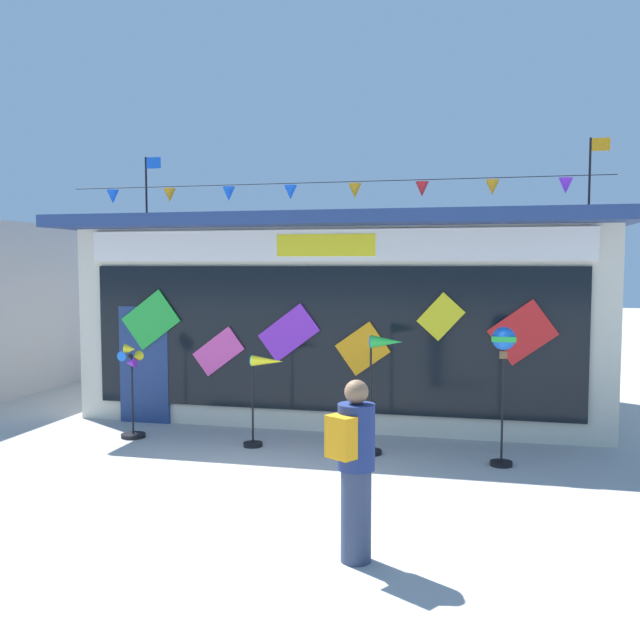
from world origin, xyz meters
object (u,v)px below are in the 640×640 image
wind_spinner_center_right (503,356)px  person_near_camera (355,467)px  wind_spinner_left (262,385)px  wind_spinner_far_left (131,385)px  kite_shop_building (351,314)px  wind_spinner_center_left (381,374)px

wind_spinner_center_right → person_near_camera: 3.83m
wind_spinner_left → wind_spinner_center_right: bearing=-3.3°
wind_spinner_far_left → kite_shop_building: bearing=47.5°
wind_spinner_left → person_near_camera: person_near_camera is taller
wind_spinner_center_left → wind_spinner_left: bearing=179.4°
kite_shop_building → person_near_camera: 7.13m
wind_spinner_far_left → wind_spinner_center_left: size_ratio=0.86×
wind_spinner_left → wind_spinner_center_left: bearing=-0.6°
wind_spinner_center_right → person_near_camera: wind_spinner_center_right is taller
kite_shop_building → wind_spinner_left: kite_shop_building is taller
kite_shop_building → wind_spinner_center_left: (1.06, -3.22, -0.62)m
wind_spinner_left → person_near_camera: size_ratio=0.82×
kite_shop_building → wind_spinner_far_left: bearing=-132.5°
wind_spinner_left → wind_spinner_center_right: (3.45, -0.20, 0.57)m
wind_spinner_left → wind_spinner_center_right: wind_spinner_center_right is taller
kite_shop_building → person_near_camera: size_ratio=5.52×
wind_spinner_center_left → wind_spinner_center_right: (1.68, -0.18, 0.33)m
wind_spinner_far_left → wind_spinner_center_right: bearing=-2.7°
wind_spinner_far_left → wind_spinner_center_right: wind_spinner_center_right is taller
wind_spinner_left → kite_shop_building: bearing=77.5°
wind_spinner_far_left → wind_spinner_center_right: (5.61, -0.26, 0.65)m
kite_shop_building → person_near_camera: bearing=-78.7°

